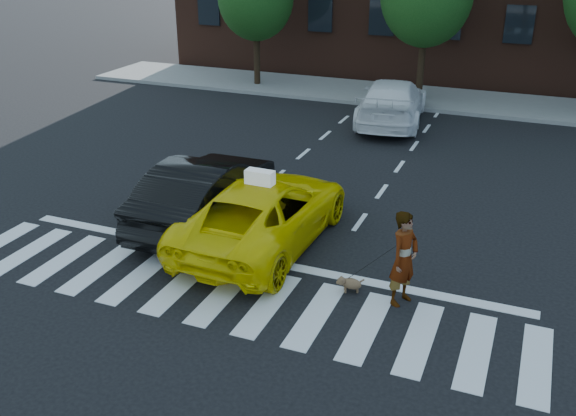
{
  "coord_description": "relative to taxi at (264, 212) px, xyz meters",
  "views": [
    {
      "loc": [
        5.42,
        -9.86,
        6.85
      ],
      "look_at": [
        0.52,
        2.23,
        1.1
      ],
      "focal_mm": 40.0,
      "sensor_mm": 36.0,
      "label": 1
    }
  ],
  "objects": [
    {
      "name": "ground",
      "position": [
        0.19,
        -2.5,
        -0.77
      ],
      "size": [
        120.0,
        120.0,
        0.0
      ],
      "primitive_type": "plane",
      "color": "black",
      "rests_on": "ground"
    },
    {
      "name": "taxi",
      "position": [
        0.0,
        0.0,
        0.0
      ],
      "size": [
        2.71,
        5.63,
        1.55
      ],
      "primitive_type": "imported",
      "rotation": [
        0.0,
        0.0,
        3.12
      ],
      "color": "yellow",
      "rests_on": "ground"
    },
    {
      "name": "dog",
      "position": [
        2.52,
        -1.42,
        -0.58
      ],
      "size": [
        0.56,
        0.37,
        0.33
      ],
      "rotation": [
        0.0,
        0.0,
        0.38
      ],
      "color": "#8B6746",
      "rests_on": "ground"
    },
    {
      "name": "sidewalk_far",
      "position": [
        0.19,
        15.0,
        -0.7
      ],
      "size": [
        30.0,
        4.0,
        0.15
      ],
      "primitive_type": "cube",
      "color": "slate",
      "rests_on": "ground"
    },
    {
      "name": "black_sedan",
      "position": [
        -1.81,
        0.47,
        0.06
      ],
      "size": [
        1.87,
        5.12,
        1.68
      ],
      "primitive_type": "imported",
      "rotation": [
        0.0,
        0.0,
        3.16
      ],
      "color": "black",
      "rests_on": "ground"
    },
    {
      "name": "crosswalk",
      "position": [
        0.19,
        -2.5,
        -0.77
      ],
      "size": [
        13.0,
        2.4,
        0.01
      ],
      "primitive_type": "cube",
      "color": "silver",
      "rests_on": "ground"
    },
    {
      "name": "white_suv",
      "position": [
        0.37,
        10.96,
        0.05
      ],
      "size": [
        2.99,
        5.9,
        1.64
      ],
      "primitive_type": "imported",
      "rotation": [
        0.0,
        0.0,
        3.27
      ],
      "color": "white",
      "rests_on": "ground"
    },
    {
      "name": "woman",
      "position": [
        3.58,
        -1.4,
        0.2
      ],
      "size": [
        0.7,
        0.83,
        1.94
      ],
      "primitive_type": "imported",
      "rotation": [
        0.0,
        0.0,
        1.17
      ],
      "color": "#999999",
      "rests_on": "ground"
    },
    {
      "name": "stop_line",
      "position": [
        0.19,
        -0.9,
        -0.77
      ],
      "size": [
        12.0,
        0.3,
        0.01
      ],
      "primitive_type": "cube",
      "color": "silver",
      "rests_on": "ground"
    },
    {
      "name": "taxi_sign",
      "position": [
        0.0,
        -0.2,
        0.93
      ],
      "size": [
        0.66,
        0.3,
        0.32
      ],
      "primitive_type": "cube",
      "rotation": [
        0.0,
        0.0,
        3.12
      ],
      "color": "white",
      "rests_on": "taxi"
    }
  ]
}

